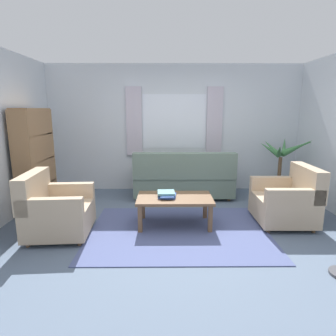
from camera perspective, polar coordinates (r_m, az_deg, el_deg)
The scene contains 11 objects.
ground_plane at distance 4.14m, azimuth 2.15°, elevation -12.60°, with size 6.24×6.24×0.00m, color slate.
wall_back at distance 6.04m, azimuth 1.25°, elevation 7.94°, with size 5.32×0.12×2.60m, color silver.
window_with_curtains at distance 5.95m, azimuth 1.28°, elevation 9.32°, with size 1.98×0.07×1.40m.
area_rug at distance 4.13m, azimuth 2.15°, elevation -12.52°, with size 2.50×1.87×0.01m, color #4C5684.
couch at distance 5.54m, azimuth 3.15°, elevation -2.21°, with size 1.90×0.82×0.92m.
armchair_left at distance 4.19m, azimuth -21.76°, elevation -7.90°, with size 0.87×0.89×0.88m.
armchair_right at distance 4.65m, azimuth 22.88°, elevation -6.08°, with size 0.83×0.85×0.88m.
coffee_table at distance 4.20m, azimuth 1.35°, elevation -6.57°, with size 1.10×0.64×0.44m.
book_stack_on_table at distance 4.18m, azimuth -0.27°, elevation -5.30°, with size 0.28×0.35×0.08m.
potted_plant at distance 6.06m, azimuth 21.76°, elevation -0.43°, with size 1.06×1.05×1.23m.
bookshelf at distance 5.25m, azimuth -24.83°, elevation 1.76°, with size 0.30×0.94×1.72m.
Camera 1 is at (-0.19, -3.76, 1.71)m, focal length 30.34 mm.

